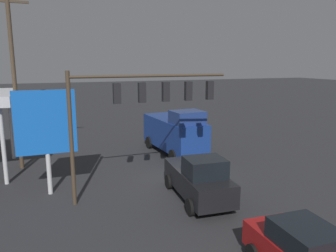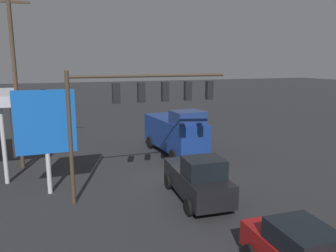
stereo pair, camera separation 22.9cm
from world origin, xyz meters
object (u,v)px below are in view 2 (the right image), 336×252
Objects in this scene: utility_pole at (15,79)px; pickup_parked at (198,179)px; price_sign at (45,124)px; delivery_truck at (176,132)px; traffic_signal_assembly at (141,100)px.

utility_pole reaches higher than pickup_parked.
pickup_parked is at bearing 153.47° from price_sign.
pickup_parked is at bearing -18.19° from delivery_truck.
traffic_signal_assembly is 4.88m from pickup_parked.
utility_pole is 1.60× the size of delivery_truck.
utility_pole is at bearing -72.60° from price_sign.
price_sign is 10.44m from delivery_truck.
price_sign is at bearing 107.40° from utility_pole.
pickup_parked is 0.77× the size of delivery_truck.
traffic_signal_assembly is 0.74× the size of utility_pole.
delivery_truck reaches higher than pickup_parked.
delivery_truck is at bearing 177.19° from utility_pole.
traffic_signal_assembly is 1.49× the size of price_sign.
price_sign is at bearing -112.45° from pickup_parked.
traffic_signal_assembly is 8.58m from delivery_truck.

